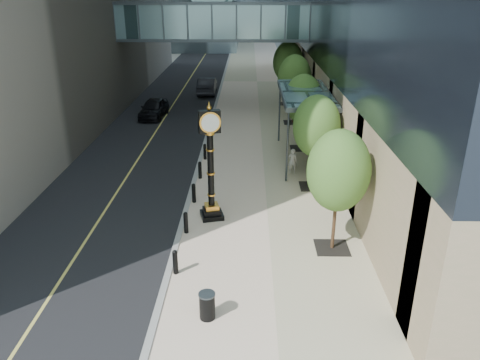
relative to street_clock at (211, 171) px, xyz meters
name	(u,v)px	position (x,y,z in m)	size (l,w,h in m)	color
ground	(246,291)	(1.67, -5.73, -2.41)	(320.00, 320.00, 0.00)	gray
road	(188,82)	(-5.33, 34.27, -2.40)	(8.00, 180.00, 0.02)	black
sidewalk	(257,82)	(2.67, 34.27, -2.38)	(8.00, 180.00, 0.06)	beige
curb	(222,82)	(-1.33, 34.27, -2.38)	(0.25, 180.00, 0.07)	gray
skywalk	(214,18)	(-1.33, 22.27, 5.30)	(17.00, 4.20, 5.80)	#487174
entrance_canopy	(305,94)	(5.14, 8.27, 1.78)	(3.00, 8.00, 4.38)	#383F44
bollard_row	(197,182)	(-1.03, 3.27, -1.90)	(0.20, 16.20, 0.90)	black
street_trees	(302,93)	(5.27, 11.24, 1.21)	(2.76, 28.64, 5.66)	black
street_clock	(211,171)	(0.00, 0.00, 0.00)	(1.24, 1.24, 5.43)	black
trash_bin	(207,306)	(0.39, -7.30, -1.90)	(0.52, 0.52, 0.90)	black
pedestrian	(292,161)	(4.30, 5.77, -1.60)	(0.55, 0.36, 1.51)	#ADAA9F
car_near	(154,108)	(-6.24, 18.41, -1.62)	(1.83, 4.55, 1.55)	black
car_far	(207,86)	(-2.53, 27.78, -1.57)	(1.74, 4.98, 1.64)	#222227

